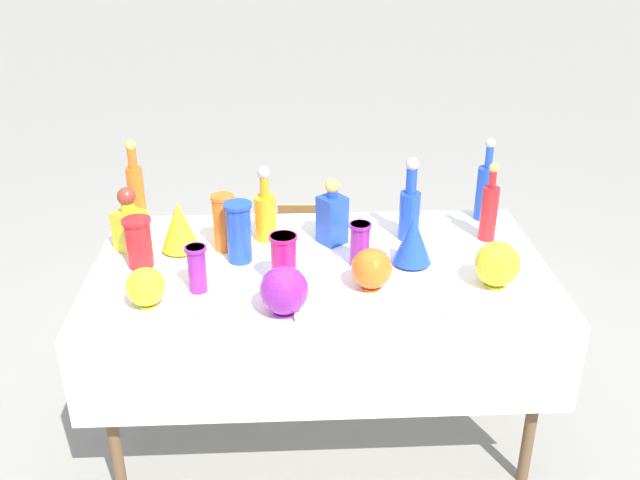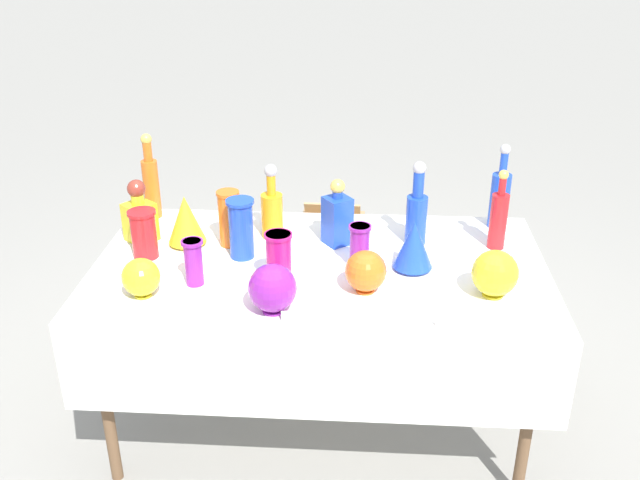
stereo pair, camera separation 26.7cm
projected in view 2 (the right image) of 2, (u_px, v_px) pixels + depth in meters
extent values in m
plane|color=gray|center=(320.00, 420.00, 3.05)|extent=(40.00, 40.00, 0.00)
cube|color=white|center=(320.00, 267.00, 2.72)|extent=(1.72, 0.95, 0.03)
cube|color=white|center=(311.00, 378.00, 2.36)|extent=(1.72, 0.01, 0.35)
cylinder|color=brown|center=(106.00, 401.00, 2.59)|extent=(0.04, 0.04, 0.73)
cylinder|color=brown|center=(528.00, 419.00, 2.51)|extent=(0.04, 0.04, 0.73)
cylinder|color=brown|center=(160.00, 296.00, 3.27)|extent=(0.04, 0.04, 0.73)
cylinder|color=brown|center=(495.00, 307.00, 3.18)|extent=(0.04, 0.04, 0.73)
cylinder|color=blue|center=(499.00, 201.00, 2.97)|extent=(0.08, 0.08, 0.23)
cylinder|color=blue|center=(504.00, 164.00, 2.90)|extent=(0.03, 0.03, 0.10)
sphere|color=#B2B2B7|center=(505.00, 149.00, 2.87)|extent=(0.04, 0.04, 0.04)
cylinder|color=red|center=(498.00, 221.00, 2.79)|extent=(0.07, 0.07, 0.22)
cylinder|color=red|center=(502.00, 186.00, 2.73)|extent=(0.03, 0.03, 0.07)
sphere|color=gold|center=(504.00, 175.00, 2.71)|extent=(0.04, 0.04, 0.04)
cylinder|color=orange|center=(152.00, 189.00, 3.06)|extent=(0.07, 0.07, 0.26)
cylinder|color=orange|center=(148.00, 152.00, 2.99)|extent=(0.04, 0.04, 0.08)
sphere|color=gold|center=(146.00, 139.00, 2.96)|extent=(0.05, 0.05, 0.05)
cylinder|color=orange|center=(272.00, 216.00, 2.89)|extent=(0.09, 0.09, 0.18)
cylinder|color=orange|center=(271.00, 185.00, 2.83)|extent=(0.04, 0.04, 0.09)
sphere|color=#B2B2B7|center=(271.00, 171.00, 2.81)|extent=(0.05, 0.05, 0.05)
cylinder|color=blue|center=(416.00, 220.00, 2.84)|extent=(0.08, 0.08, 0.20)
cylinder|color=blue|center=(418.00, 185.00, 2.77)|extent=(0.04, 0.04, 0.11)
sphere|color=#B2B2B7|center=(420.00, 168.00, 2.74)|extent=(0.05, 0.05, 0.05)
cube|color=blue|center=(337.00, 221.00, 2.83)|extent=(0.13, 0.13, 0.20)
cylinder|color=blue|center=(338.00, 194.00, 2.78)|extent=(0.04, 0.04, 0.03)
sphere|color=gold|center=(338.00, 186.00, 2.77)|extent=(0.06, 0.06, 0.06)
cube|color=yellow|center=(140.00, 222.00, 2.87)|extent=(0.15, 0.15, 0.16)
cylinder|color=yellow|center=(138.00, 199.00, 2.83)|extent=(0.05, 0.05, 0.04)
sphere|color=maroon|center=(136.00, 189.00, 2.81)|extent=(0.07, 0.07, 0.07)
cylinder|color=purple|center=(360.00, 247.00, 2.65)|extent=(0.07, 0.07, 0.17)
cylinder|color=purple|center=(360.00, 227.00, 2.62)|extent=(0.09, 0.09, 0.01)
cylinder|color=red|center=(144.00, 234.00, 2.73)|extent=(0.10, 0.10, 0.19)
cylinder|color=red|center=(141.00, 213.00, 2.69)|extent=(0.11, 0.11, 0.01)
cylinder|color=#C61972|center=(279.00, 259.00, 2.53)|extent=(0.09, 0.09, 0.20)
cylinder|color=#C61972|center=(278.00, 235.00, 2.49)|extent=(0.10, 0.10, 0.01)
cylinder|color=orange|center=(229.00, 218.00, 2.82)|extent=(0.08, 0.08, 0.23)
cylinder|color=orange|center=(228.00, 193.00, 2.77)|extent=(0.09, 0.09, 0.01)
cylinder|color=blue|center=(241.00, 229.00, 2.72)|extent=(0.09, 0.09, 0.24)
cylinder|color=blue|center=(240.00, 202.00, 2.67)|extent=(0.11, 0.11, 0.01)
cylinder|color=purple|center=(194.00, 262.00, 2.54)|extent=(0.06, 0.06, 0.17)
cylinder|color=purple|center=(192.00, 242.00, 2.50)|extent=(0.08, 0.08, 0.01)
cylinder|color=blue|center=(412.00, 267.00, 2.68)|extent=(0.07, 0.07, 0.01)
cone|color=blue|center=(414.00, 244.00, 2.63)|extent=(0.15, 0.15, 0.18)
cylinder|color=yellow|center=(188.00, 242.00, 2.87)|extent=(0.08, 0.08, 0.01)
cone|color=yellow|center=(186.00, 219.00, 2.82)|extent=(0.15, 0.15, 0.19)
cylinder|color=yellow|center=(492.00, 294.00, 2.50)|extent=(0.07, 0.07, 0.01)
sphere|color=yellow|center=(495.00, 273.00, 2.46)|extent=(0.16, 0.16, 0.16)
cylinder|color=purple|center=(273.00, 310.00, 2.40)|extent=(0.07, 0.07, 0.01)
sphere|color=purple|center=(272.00, 288.00, 2.37)|extent=(0.16, 0.16, 0.16)
cylinder|color=orange|center=(365.00, 290.00, 2.53)|extent=(0.07, 0.07, 0.01)
sphere|color=orange|center=(366.00, 271.00, 2.49)|extent=(0.15, 0.15, 0.15)
cylinder|color=yellow|center=(143.00, 295.00, 2.50)|extent=(0.06, 0.06, 0.01)
sphere|color=yellow|center=(141.00, 277.00, 2.46)|extent=(0.13, 0.13, 0.13)
cube|color=white|center=(445.00, 324.00, 2.31)|extent=(0.06, 0.03, 0.03)
cube|color=white|center=(193.00, 309.00, 2.37)|extent=(0.05, 0.02, 0.04)
cube|color=white|center=(289.00, 316.00, 2.35)|extent=(0.05, 0.02, 0.03)
cube|color=tan|center=(331.00, 251.00, 4.10)|extent=(0.38, 0.41, 0.35)
cube|color=tan|center=(332.00, 209.00, 4.11)|extent=(0.33, 0.08, 0.09)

